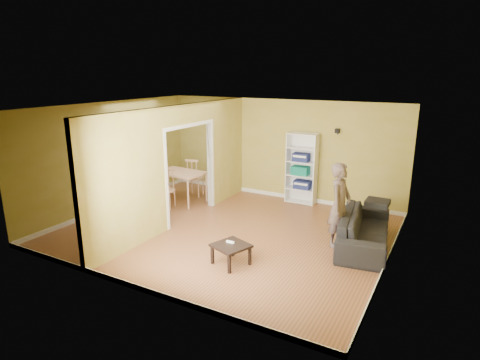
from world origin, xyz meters
name	(u,v)px	position (x,y,z in m)	size (l,w,h in m)	color
room_shell	(227,172)	(0.00, 0.00, 1.30)	(6.50, 6.50, 6.50)	#9A5438
partition	(180,165)	(-1.20, 0.00, 1.30)	(0.22, 5.50, 2.60)	tan
wall_speaker	(337,131)	(1.50, 2.69, 1.90)	(0.10, 0.10, 0.10)	black
sofa	(365,225)	(2.70, 0.66, 0.42)	(0.96, 2.23, 0.85)	#242425
person	(340,198)	(2.25, 0.42, 0.96)	(0.55, 0.70, 1.93)	slate
bookshelf	(302,168)	(0.69, 2.60, 0.90)	(0.76, 0.33, 1.81)	white
paper_box_navy_a	(302,184)	(0.73, 2.56, 0.49)	(0.41, 0.27, 0.21)	#18194F
paper_box_teal	(300,171)	(0.66, 2.56, 0.85)	(0.43, 0.28, 0.22)	#2E886C
paper_box_navy_b	(301,157)	(0.66, 2.56, 1.19)	(0.40, 0.26, 0.21)	#374A84
coffee_table	(231,248)	(0.84, -1.29, 0.32)	(0.56, 0.56, 0.37)	black
game_controller	(230,242)	(0.79, -1.22, 0.39)	(0.15, 0.04, 0.03)	white
dining_table	(180,175)	(-2.10, 1.16, 0.71)	(1.26, 0.84, 0.79)	tan
chair_left	(161,181)	(-2.79, 1.21, 0.44)	(0.40, 0.40, 0.88)	tan
chair_near	(166,189)	(-2.09, 0.58, 0.48)	(0.44, 0.44, 0.96)	#DABA83
chair_far	(195,177)	(-2.04, 1.75, 0.52)	(0.48, 0.48, 1.04)	#D1BB8B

